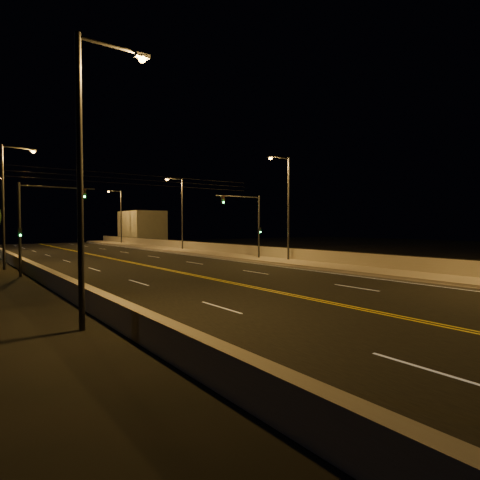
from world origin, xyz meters
TOP-DOWN VIEW (x-y plane):
  - road at (0.00, 20.00)m, footprint 18.00×120.00m
  - sidewalk at (10.80, 20.00)m, footprint 3.60×120.00m
  - curb at (8.93, 20.00)m, footprint 0.14×120.00m
  - parapet_wall at (12.45, 20.00)m, footprint 0.30×120.00m
  - jersey_barrier at (-9.09, 20.00)m, footprint 0.45×120.00m
  - distant_building_right at (16.50, 69.72)m, footprint 6.00×10.00m
  - parapet_rail at (12.45, 20.00)m, footprint 0.06×120.00m
  - lane_markings at (0.00, 19.93)m, footprint 17.32×116.00m
  - streetlight_1 at (11.54, 23.78)m, footprint 2.55×0.28m
  - streetlight_2 at (11.54, 44.50)m, footprint 2.55×0.28m
  - streetlight_3 at (11.54, 67.90)m, footprint 2.55×0.28m
  - streetlight_4 at (-9.94, 10.28)m, footprint 2.55×0.28m
  - streetlight_5 at (-9.94, 32.65)m, footprint 2.55×0.28m
  - traffic_signal_right at (10.03, 27.13)m, footprint 5.11×0.31m
  - traffic_signal_left at (-8.83, 27.13)m, footprint 5.11×0.31m
  - overhead_wires at (0.00, 29.50)m, footprint 22.00×0.03m

SIDE VIEW (x-z plane):
  - road at x=0.00m, z-range 0.00..0.02m
  - lane_markings at x=0.00m, z-range 0.02..0.02m
  - curb at x=8.93m, z-range 0.00..0.15m
  - sidewalk at x=10.80m, z-range 0.00..0.30m
  - jersey_barrier at x=-9.09m, z-range 0.00..0.92m
  - parapet_wall at x=12.45m, z-range 0.30..1.30m
  - parapet_rail at x=12.45m, z-range 1.30..1.36m
  - distant_building_right at x=16.50m, z-range 0.00..6.16m
  - traffic_signal_right at x=10.03m, z-range 0.82..7.20m
  - traffic_signal_left at x=-8.83m, z-range 0.82..7.20m
  - streetlight_1 at x=11.54m, z-range 0.72..10.48m
  - streetlight_2 at x=11.54m, z-range 0.72..10.48m
  - streetlight_3 at x=11.54m, z-range 0.72..10.48m
  - streetlight_4 at x=-9.94m, z-range 0.72..10.48m
  - streetlight_5 at x=-9.94m, z-range 0.72..10.48m
  - overhead_wires at x=0.00m, z-range 6.98..7.81m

